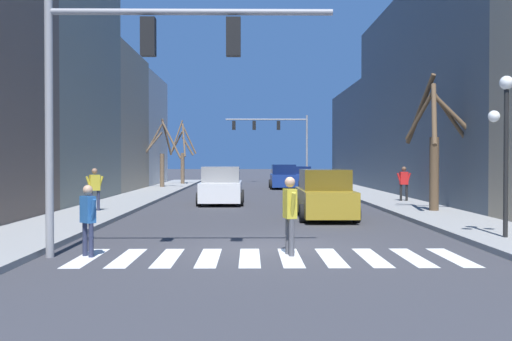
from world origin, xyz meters
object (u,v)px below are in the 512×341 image
(traffic_signal_near, at_px, (133,67))
(street_lamp_right_corner, at_px, (506,123))
(car_parked_left_mid, at_px, (284,177))
(pedestrian_on_left_sidewalk, at_px, (88,214))
(street_tree_left_far, at_px, (183,155))
(car_parked_left_near, at_px, (324,196))
(car_driving_toward_lane, at_px, (221,187))
(pedestrian_near_right_corner, at_px, (404,181))
(pedestrian_on_right_sidewalk, at_px, (95,186))
(street_tree_left_mid, at_px, (435,143))
(pedestrian_waiting_at_curb, at_px, (290,209))
(traffic_signal_far, at_px, (276,132))
(street_tree_right_far, at_px, (162,156))
(car_parked_right_near, at_px, (300,176))

(traffic_signal_near, xyz_separation_m, street_lamp_right_corner, (9.22, 2.16, -1.10))
(car_parked_left_mid, distance_m, pedestrian_on_left_sidewalk, 31.55)
(street_tree_left_far, bearing_deg, traffic_signal_near, -85.29)
(car_parked_left_near, bearing_deg, car_driving_toward_lane, 29.96)
(car_parked_left_mid, relative_size, pedestrian_near_right_corner, 2.62)
(street_lamp_right_corner, distance_m, street_tree_left_far, 36.61)
(street_lamp_right_corner, height_order, pedestrian_on_right_sidewalk, street_lamp_right_corner)
(pedestrian_on_right_sidewalk, bearing_deg, car_driving_toward_lane, 17.38)
(car_driving_toward_lane, distance_m, street_tree_left_mid, 10.43)
(pedestrian_waiting_at_curb, height_order, street_tree_left_far, street_tree_left_far)
(traffic_signal_near, height_order, pedestrian_on_left_sidewalk, traffic_signal_near)
(pedestrian_on_left_sidewalk, xyz_separation_m, pedestrian_on_right_sidewalk, (-2.49, 10.22, 0.19))
(traffic_signal_far, xyz_separation_m, street_tree_right_far, (-8.91, -11.71, -2.29))
(street_tree_left_mid, bearing_deg, pedestrian_on_left_sidewalk, -136.79)
(street_tree_left_mid, bearing_deg, street_lamp_right_corner, -94.79)
(traffic_signal_near, distance_m, car_parked_right_near, 39.78)
(pedestrian_on_left_sidewalk, distance_m, street_tree_left_far, 36.68)
(car_driving_toward_lane, bearing_deg, car_parked_left_near, 29.96)
(traffic_signal_far, xyz_separation_m, pedestrian_on_left_sidewalk, (-6.09, -42.43, -3.76))
(traffic_signal_far, height_order, pedestrian_waiting_at_curb, traffic_signal_far)
(pedestrian_near_right_corner, xyz_separation_m, street_tree_left_far, (-13.12, 20.84, 1.43))
(car_parked_left_near, distance_m, pedestrian_on_left_sidewalk, 10.61)
(street_lamp_right_corner, relative_size, pedestrian_on_left_sidewalk, 2.61)
(car_driving_toward_lane, height_order, pedestrian_waiting_at_curb, car_driving_toward_lane)
(car_parked_left_near, relative_size, pedestrian_waiting_at_curb, 2.59)
(street_tree_right_far, bearing_deg, car_parked_right_near, 37.03)
(pedestrian_on_right_sidewalk, relative_size, street_tree_left_far, 0.32)
(car_parked_left_near, relative_size, pedestrian_on_right_sidewalk, 2.74)
(street_lamp_right_corner, bearing_deg, pedestrian_near_right_corner, 86.29)
(traffic_signal_near, xyz_separation_m, pedestrian_on_left_sidewalk, (-1.03, 0.08, -3.27))
(pedestrian_waiting_at_curb, distance_m, street_tree_left_far, 37.04)
(car_driving_toward_lane, bearing_deg, street_tree_right_far, -161.49)
(traffic_signal_near, xyz_separation_m, car_parked_left_near, (5.32, 8.58, -3.38))
(traffic_signal_near, bearing_deg, pedestrian_near_right_corner, 57.45)
(traffic_signal_far, height_order, pedestrian_on_left_sidewalk, traffic_signal_far)
(traffic_signal_near, bearing_deg, street_tree_right_far, 97.12)
(traffic_signal_far, distance_m, car_parked_left_near, 34.15)
(traffic_signal_far, xyz_separation_m, car_parked_left_near, (0.25, -33.93, -3.87))
(car_parked_left_near, bearing_deg, pedestrian_near_right_corner, -33.45)
(traffic_signal_near, bearing_deg, pedestrian_on_left_sidewalk, 175.68)
(street_tree_right_far, bearing_deg, pedestrian_on_left_sidewalk, -84.76)
(street_lamp_right_corner, xyz_separation_m, car_driving_toward_lane, (-8.02, 13.57, -2.27))
(pedestrian_near_right_corner, bearing_deg, street_tree_left_mid, -95.69)
(car_parked_left_near, height_order, pedestrian_on_left_sidewalk, car_parked_left_near)
(street_lamp_right_corner, relative_size, car_parked_left_mid, 0.96)
(pedestrian_on_left_sidewalk, xyz_separation_m, street_tree_left_mid, (10.93, 10.27, 1.87))
(traffic_signal_near, relative_size, street_tree_left_mid, 1.17)
(car_driving_toward_lane, relative_size, pedestrian_waiting_at_curb, 2.44)
(street_lamp_right_corner, height_order, car_driving_toward_lane, street_lamp_right_corner)
(car_driving_toward_lane, relative_size, car_parked_left_near, 0.94)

